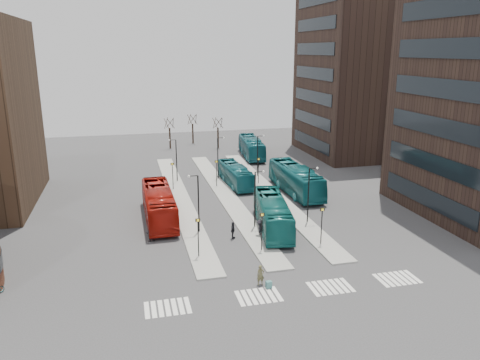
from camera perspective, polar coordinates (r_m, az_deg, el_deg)
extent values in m
plane|color=#313134|center=(34.26, 5.90, -16.90)|extent=(160.00, 160.00, 0.00)
cube|color=gray|center=(60.25, -7.36, -2.21)|extent=(2.50, 45.00, 0.15)
cube|color=gray|center=(61.16, -1.77, -1.81)|extent=(2.50, 45.00, 0.15)
cube|color=gray|center=(62.63, 3.61, -1.41)|extent=(2.50, 45.00, 0.15)
cube|color=#1B1B95|center=(38.29, 3.52, -12.61)|extent=(0.48, 0.39, 0.57)
imported|color=#9F150C|center=(52.84, -9.87, -2.91)|extent=(3.10, 12.94, 3.60)
imported|color=#125E5C|center=(49.64, 3.98, -4.09)|extent=(4.81, 12.31, 3.34)
imported|color=#145B64|center=(65.47, -0.58, 0.64)|extent=(3.04, 10.65, 2.93)
imported|color=#135B61|center=(62.23, 6.78, 0.09)|extent=(3.40, 13.29, 3.68)
imported|color=#145A66|center=(82.88, 1.40, 4.02)|extent=(4.14, 12.69, 3.47)
imported|color=brown|center=(38.47, 2.52, -11.51)|extent=(0.62, 0.40, 1.68)
imported|color=black|center=(47.37, -10.89, -6.38)|extent=(0.85, 0.67, 1.72)
imported|color=black|center=(47.17, -0.87, -6.15)|extent=(0.77, 1.12, 1.76)
imported|color=black|center=(47.85, 2.38, -5.88)|extent=(0.93, 1.24, 1.71)
cube|color=silver|center=(36.10, -11.28, -15.29)|extent=(0.35, 2.40, 0.01)
cube|color=silver|center=(36.11, -10.46, -15.24)|extent=(0.35, 2.40, 0.01)
cube|color=silver|center=(36.13, -9.64, -15.17)|extent=(0.35, 2.40, 0.01)
cube|color=silver|center=(36.16, -8.83, -15.11)|extent=(0.35, 2.40, 0.01)
cube|color=silver|center=(36.19, -8.01, -15.04)|extent=(0.35, 2.40, 0.01)
cube|color=silver|center=(36.23, -7.20, -14.97)|extent=(0.35, 2.40, 0.01)
cube|color=silver|center=(36.28, -6.39, -14.90)|extent=(0.35, 2.40, 0.01)
cube|color=silver|center=(36.90, -0.03, -14.23)|extent=(0.35, 2.40, 0.01)
cube|color=silver|center=(37.00, 0.75, -14.14)|extent=(0.35, 2.40, 0.01)
cube|color=silver|center=(37.12, 1.52, -14.04)|extent=(0.35, 2.40, 0.01)
cube|color=silver|center=(37.24, 2.28, -13.95)|extent=(0.35, 2.40, 0.01)
cube|color=silver|center=(37.36, 3.04, -13.85)|extent=(0.35, 2.40, 0.01)
cube|color=silver|center=(37.50, 3.79, -13.75)|extent=(0.35, 2.40, 0.01)
cube|color=silver|center=(37.63, 4.54, -13.64)|extent=(0.35, 2.40, 0.01)
cube|color=silver|center=(38.59, 8.89, -13.00)|extent=(0.35, 2.40, 0.01)
cube|color=silver|center=(38.77, 9.59, -12.89)|extent=(0.35, 2.40, 0.01)
cube|color=silver|center=(38.96, 10.28, -12.78)|extent=(0.35, 2.40, 0.01)
cube|color=silver|center=(39.15, 10.96, -12.67)|extent=(0.35, 2.40, 0.01)
cube|color=silver|center=(39.34, 11.64, -12.56)|extent=(0.35, 2.40, 0.01)
cube|color=silver|center=(39.55, 12.31, -12.45)|extent=(0.35, 2.40, 0.01)
cube|color=silver|center=(39.75, 12.98, -12.33)|extent=(0.35, 2.40, 0.01)
cube|color=silver|center=(41.10, 16.80, -11.65)|extent=(0.35, 2.40, 0.01)
cube|color=silver|center=(41.34, 17.41, -11.53)|extent=(0.35, 2.40, 0.01)
cube|color=silver|center=(41.59, 18.01, -11.42)|extent=(0.35, 2.40, 0.01)
cube|color=silver|center=(41.84, 18.60, -11.30)|extent=(0.35, 2.40, 0.01)
cube|color=silver|center=(42.09, 19.19, -11.19)|extent=(0.35, 2.40, 0.01)
cube|color=silver|center=(42.35, 19.77, -11.08)|extent=(0.35, 2.40, 0.01)
cube|color=silver|center=(42.62, 20.34, -10.96)|extent=(0.35, 2.40, 0.01)
cube|color=black|center=(56.02, 21.85, -2.01)|extent=(0.12, 16.00, 2.00)
cube|color=black|center=(55.02, 22.26, 1.97)|extent=(0.12, 16.00, 2.00)
cube|color=black|center=(54.30, 22.69, 6.07)|extent=(0.12, 16.00, 2.00)
cube|color=black|center=(53.86, 23.14, 10.26)|extent=(0.12, 16.00, 2.00)
cube|color=black|center=(53.73, 23.61, 14.50)|extent=(0.12, 16.00, 2.00)
cube|color=black|center=(53.89, 24.09, 18.73)|extent=(0.12, 16.00, 2.00)
cube|color=black|center=(87.92, 15.18, 12.88)|extent=(20.00, 20.00, 30.00)
cube|color=black|center=(84.99, 8.61, 4.66)|extent=(0.12, 16.00, 2.00)
cube|color=black|center=(84.34, 8.72, 7.33)|extent=(0.12, 16.00, 2.00)
cube|color=black|center=(83.87, 8.83, 10.03)|extent=(0.12, 16.00, 2.00)
cube|color=black|center=(83.59, 8.95, 12.76)|extent=(0.12, 16.00, 2.00)
cube|color=black|center=(83.50, 9.06, 15.50)|extent=(0.12, 16.00, 2.00)
cube|color=black|center=(83.60, 9.19, 18.24)|extent=(0.12, 16.00, 2.00)
cylinder|color=black|center=(42.79, -5.11, -7.09)|extent=(0.10, 0.10, 3.50)
cube|color=black|center=(42.15, -5.16, -4.89)|extent=(0.45, 0.10, 0.30)
cube|color=yellow|center=(42.10, -5.15, -4.92)|extent=(0.20, 0.02, 0.20)
cylinder|color=black|center=(63.52, -8.20, 0.41)|extent=(0.10, 0.10, 3.50)
cube|color=black|center=(63.09, -8.26, 1.95)|extent=(0.45, 0.10, 0.30)
cube|color=yellow|center=(63.03, -8.25, 1.93)|extent=(0.20, 0.02, 0.20)
cylinder|color=black|center=(44.01, 2.68, -6.39)|extent=(0.10, 0.10, 3.50)
cube|color=black|center=(43.38, 2.71, -4.24)|extent=(0.45, 0.10, 0.30)
cube|color=yellow|center=(43.33, 2.73, -4.27)|extent=(0.20, 0.02, 0.20)
cylinder|color=black|center=(64.34, -2.88, 0.75)|extent=(0.10, 0.10, 3.50)
cube|color=black|center=(63.92, -2.90, 2.27)|extent=(0.45, 0.10, 0.30)
cube|color=yellow|center=(63.86, -2.89, 2.26)|extent=(0.20, 0.02, 0.20)
cylinder|color=black|center=(45.97, 9.90, -5.63)|extent=(0.10, 0.10, 3.50)
cube|color=black|center=(45.38, 10.01, -3.57)|extent=(0.45, 0.10, 0.30)
cube|color=yellow|center=(45.33, 10.04, -3.59)|extent=(0.20, 0.02, 0.20)
cylinder|color=black|center=(65.71, 2.26, 1.07)|extent=(0.10, 0.10, 3.50)
cube|color=black|center=(65.29, 2.28, 2.56)|extent=(0.45, 0.10, 0.30)
cube|color=yellow|center=(65.23, 2.29, 2.55)|extent=(0.20, 0.02, 0.20)
cylinder|color=black|center=(48.05, -5.08, -2.92)|extent=(0.14, 0.14, 6.00)
cylinder|color=black|center=(47.13, -5.71, 0.50)|extent=(0.90, 0.08, 0.08)
sphere|color=silver|center=(47.07, -6.25, 0.47)|extent=(0.24, 0.24, 0.24)
cylinder|color=black|center=(67.18, -7.75, 2.36)|extent=(0.14, 0.14, 6.00)
cylinder|color=black|center=(66.52, -8.23, 4.85)|extent=(0.90, 0.08, 0.08)
sphere|color=silver|center=(66.47, -8.61, 4.83)|extent=(0.24, 0.24, 0.24)
cylinder|color=black|center=(49.26, 1.84, -2.40)|extent=(0.14, 0.14, 6.00)
cylinder|color=black|center=(48.54, 2.38, 1.01)|extent=(0.90, 0.08, 0.08)
sphere|color=silver|center=(48.66, 2.89, 1.04)|extent=(0.24, 0.24, 0.24)
cylinder|color=black|center=(68.04, -2.72, 2.66)|extent=(0.14, 0.14, 6.00)
cylinder|color=black|center=(67.52, -2.37, 5.16)|extent=(0.90, 0.08, 0.08)
sphere|color=silver|center=(67.61, -2.00, 5.18)|extent=(0.24, 0.24, 0.24)
cylinder|color=black|center=(51.14, 8.33, -1.88)|extent=(0.14, 0.14, 6.00)
cylinder|color=black|center=(50.50, 8.93, 1.41)|extent=(0.90, 0.08, 0.08)
sphere|color=silver|center=(50.67, 9.40, 1.44)|extent=(0.24, 0.24, 0.24)
cylinder|color=black|center=(69.42, 2.15, 2.92)|extent=(0.14, 0.14, 6.00)
cylinder|color=black|center=(68.95, 2.54, 5.38)|extent=(0.90, 0.08, 0.08)
sphere|color=silver|center=(69.07, 2.90, 5.39)|extent=(0.24, 0.24, 0.24)
cylinder|color=black|center=(90.94, -8.53, 5.05)|extent=(0.30, 0.30, 4.00)
cylinder|color=black|center=(90.53, -8.16, 6.88)|extent=(0.10, 1.56, 1.95)
cylinder|color=black|center=(91.14, -8.51, 6.93)|extent=(1.48, 0.59, 1.97)
cylinder|color=black|center=(90.82, -8.99, 6.88)|extent=(0.90, 1.31, 1.99)
cylinder|color=black|center=(90.01, -8.94, 6.80)|extent=(0.89, 1.31, 1.99)
cylinder|color=black|center=(89.82, -8.43, 6.81)|extent=(1.48, 0.58, 1.97)
cylinder|color=black|center=(95.42, -5.77, 5.64)|extent=(0.30, 0.30, 4.00)
cylinder|color=black|center=(95.06, -5.40, 7.38)|extent=(0.10, 1.56, 1.95)
cylinder|color=black|center=(95.65, -5.75, 7.42)|extent=(1.48, 0.59, 1.97)
cylinder|color=black|center=(95.29, -6.19, 7.38)|extent=(0.90, 1.31, 1.99)
cylinder|color=black|center=(94.49, -6.13, 7.31)|extent=(0.89, 1.31, 1.99)
cylinder|color=black|center=(94.34, -5.63, 7.31)|extent=(1.48, 0.58, 1.97)
cylinder|color=black|center=(90.25, -2.70, 5.13)|extent=(0.30, 0.30, 4.00)
cylinder|color=black|center=(89.91, -2.28, 6.97)|extent=(0.10, 1.56, 1.95)
cylinder|color=black|center=(90.46, -2.67, 7.02)|extent=(1.48, 0.59, 1.97)
cylinder|color=black|center=(90.06, -3.13, 6.97)|extent=(0.90, 1.31, 1.99)
cylinder|color=black|center=(89.27, -3.03, 6.90)|extent=(0.89, 1.31, 1.99)
cylinder|color=black|center=(89.17, -2.50, 6.89)|extent=(1.48, 0.58, 1.97)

